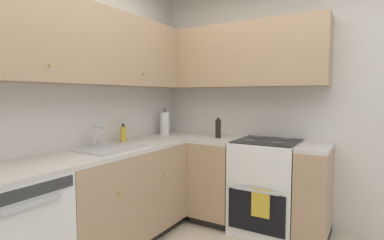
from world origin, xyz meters
TOP-DOWN VIEW (x-y plane):
  - wall_back at (0.00, 1.49)m, footprint 3.51×0.05m
  - wall_right at (1.73, 0.00)m, footprint 0.05×3.04m
  - lower_cabinets_back at (0.41, 1.17)m, footprint 1.38×0.62m
  - countertop_back at (0.41, 1.17)m, footprint 2.58×0.60m
  - lower_cabinets_right at (1.41, 0.27)m, footprint 0.62×1.36m
  - countertop_right at (1.40, 0.27)m, footprint 0.60×1.36m
  - oven_range at (1.42, 0.10)m, footprint 0.68×0.62m
  - upper_cabinets_back at (0.25, 1.31)m, footprint 2.26×0.34m
  - upper_cabinets_right at (1.54, 0.51)m, footprint 0.32×1.91m
  - sink at (0.32, 1.14)m, footprint 0.56×0.40m
  - faucet at (0.32, 1.35)m, footprint 0.07×0.16m
  - soap_bottle at (0.68, 1.35)m, footprint 0.06×0.06m
  - paper_towel_roll at (1.36, 1.33)m, footprint 0.11×0.11m
  - oil_bottle at (1.40, 0.65)m, footprint 0.06×0.06m

SIDE VIEW (x-z plane):
  - lower_cabinets_right at x=1.41m, z-range 0.00..0.89m
  - lower_cabinets_back at x=0.41m, z-range 0.00..0.89m
  - oven_range at x=1.42m, z-range -0.07..1.00m
  - sink at x=0.32m, z-range 0.83..0.93m
  - countertop_back at x=0.41m, z-range 0.88..0.92m
  - countertop_right at x=1.40m, z-range 0.88..0.92m
  - soap_bottle at x=0.68m, z-range 0.91..1.09m
  - oil_bottle at x=1.40m, z-range 0.91..1.13m
  - faucet at x=0.32m, z-range 0.94..1.13m
  - paper_towel_roll at x=1.36m, z-range 0.89..1.21m
  - wall_back at x=0.00m, z-range 0.00..2.63m
  - wall_right at x=1.73m, z-range 0.00..2.63m
  - upper_cabinets_back at x=0.25m, z-range 1.47..2.14m
  - upper_cabinets_right at x=1.54m, z-range 1.47..2.14m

